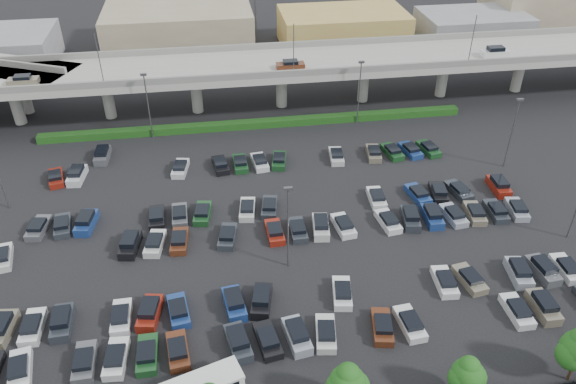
{
  "coord_description": "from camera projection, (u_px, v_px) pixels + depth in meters",
  "views": [
    {
      "loc": [
        -6.96,
        -53.77,
        41.19
      ],
      "look_at": [
        1.71,
        3.26,
        2.0
      ],
      "focal_mm": 35.0,
      "sensor_mm": 36.0,
      "label": 1
    }
  ],
  "objects": [
    {
      "name": "hedge",
      "position": [
        256.0,
        124.0,
        88.12
      ],
      "size": [
        66.0,
        1.6,
        1.1
      ],
      "primitive_type": "cube",
      "color": "#123910",
      "rests_on": "ground"
    },
    {
      "name": "overpass",
      "position": [
        250.0,
        68.0,
        90.19
      ],
      "size": [
        150.0,
        13.0,
        15.8
      ],
      "color": "gray",
      "rests_on": "ground"
    },
    {
      "name": "parked_cars",
      "position": [
        277.0,
        243.0,
        63.69
      ],
      "size": [
        63.01,
        41.58,
        1.67
      ],
      "color": "navy",
      "rests_on": "ground"
    },
    {
      "name": "distant_buildings",
      "position": [
        296.0,
        26.0,
        117.97
      ],
      "size": [
        138.0,
        24.0,
        9.0
      ],
      "color": "gray",
      "rests_on": "ground"
    },
    {
      "name": "light_poles",
      "position": [
        240.0,
        172.0,
        65.6
      ],
      "size": [
        66.9,
        48.38,
        10.3
      ],
      "color": "#47474B",
      "rests_on": "ground"
    },
    {
      "name": "ground",
      "position": [
        278.0,
        222.0,
        67.99
      ],
      "size": [
        280.0,
        280.0,
        0.0
      ],
      "primitive_type": "plane",
      "color": "black"
    }
  ]
}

